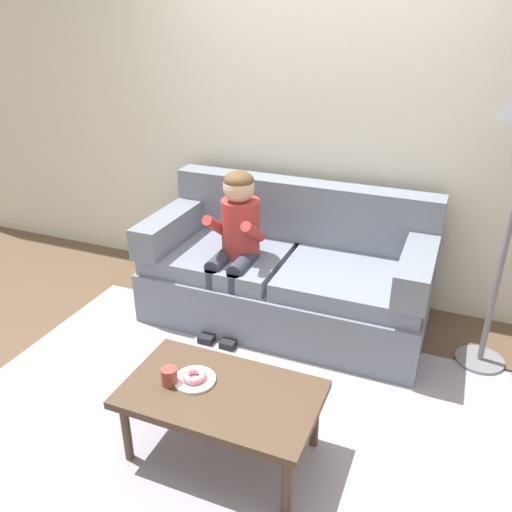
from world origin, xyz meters
The scene contains 10 objects.
ground centered at (0.00, 0.00, 0.00)m, with size 10.00×10.00×0.00m, color brown.
wall_back centered at (0.00, 1.40, 1.40)m, with size 8.00×0.10×2.80m, color silver.
area_rug centered at (0.00, -0.25, 0.01)m, with size 2.97×1.97×0.01m, color #9993A3.
couch centered at (-0.03, 0.85, 0.34)m, with size 1.94×0.90×0.94m.
coffee_table centered at (0.10, -0.51, 0.36)m, with size 0.95×0.56×0.40m.
person_child centered at (-0.34, 0.64, 0.67)m, with size 0.34×0.58×1.10m.
plate centered at (-0.06, -0.49, 0.41)m, with size 0.21×0.21×0.01m, color white.
donut centered at (-0.06, -0.49, 0.43)m, with size 0.12×0.12×0.04m, color pink.
mug centered at (-0.16, -0.56, 0.44)m, with size 0.08×0.08×0.09m, color #993D38.
toy_controller centered at (0.34, -0.02, 0.03)m, with size 0.23×0.09×0.05m.
Camera 1 is at (1.01, -2.29, 2.08)m, focal length 36.95 mm.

